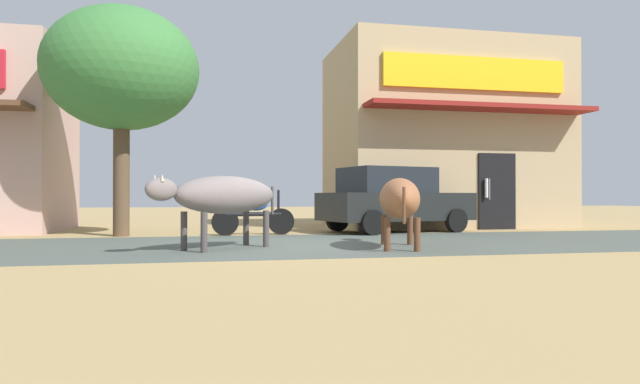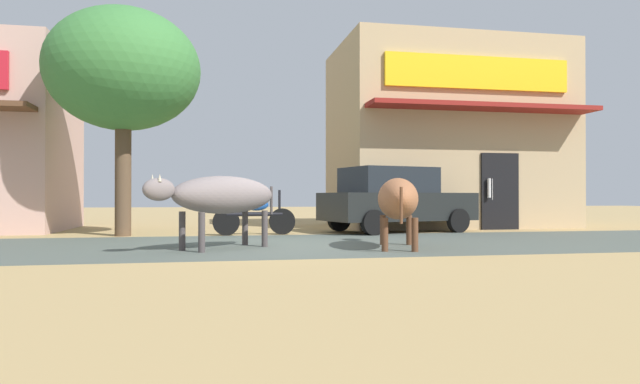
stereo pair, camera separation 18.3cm
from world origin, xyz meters
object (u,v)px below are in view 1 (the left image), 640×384
parked_motorcycle (255,215)px  pedestrian_by_shop (482,195)px  roadside_tree (122,70)px  cow_near_brown (224,196)px  parked_hatchback_car (393,199)px  cow_far_dark (399,199)px

parked_motorcycle → pedestrian_by_shop: (6.39, 1.06, 0.48)m
roadside_tree → parked_motorcycle: bearing=-4.9°
roadside_tree → cow_near_brown: size_ratio=2.15×
parked_hatchback_car → cow_far_dark: parked_hatchback_car is taller
parked_motorcycle → cow_near_brown: 3.60m
cow_far_dark → parked_hatchback_car: bearing=71.8°
parked_hatchback_car → cow_far_dark: (-1.41, -4.31, 0.01)m
cow_near_brown → cow_far_dark: size_ratio=0.93×
roadside_tree → parked_hatchback_car: (6.60, 0.21, -2.96)m
roadside_tree → cow_far_dark: bearing=-38.3°
parked_hatchback_car → parked_motorcycle: bearing=-172.6°
roadside_tree → parked_hatchback_car: roadside_tree is taller
parked_hatchback_car → cow_near_brown: parked_hatchback_car is taller
cow_near_brown → parked_hatchback_car: bearing=41.3°
roadside_tree → parked_motorcycle: roadside_tree is taller
parked_hatchback_car → pedestrian_by_shop: (2.80, 0.60, 0.11)m
cow_far_dark → pedestrian_by_shop: 6.47m
roadside_tree → pedestrian_by_shop: roadside_tree is taller
parked_hatchback_car → pedestrian_by_shop: bearing=12.0°
parked_motorcycle → pedestrian_by_shop: bearing=9.5°
roadside_tree → parked_motorcycle: 4.50m
parked_hatchback_car → pedestrian_by_shop: parked_hatchback_car is taller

